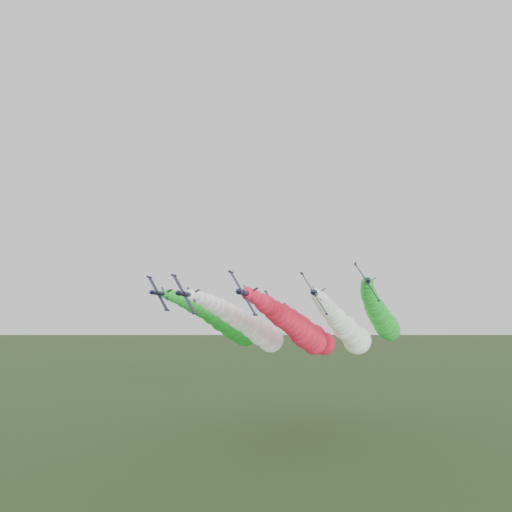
# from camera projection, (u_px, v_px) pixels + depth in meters

# --- Properties ---
(ground) EXTENTS (3000.00, 3000.00, 0.00)m
(ground) POSITION_uv_depth(u_px,v_px,m) (264.00, 481.00, 93.74)
(ground) COLOR #324C21
(ground) RESTS_ON ground
(jet_lead) EXTENTS (13.04, 61.29, 17.36)m
(jet_lead) POSITION_uv_depth(u_px,v_px,m) (297.00, 328.00, 119.35)
(jet_lead) COLOR black
(jet_lead) RESTS_ON ground
(jet_inner_left) EXTENTS (13.36, 61.61, 17.69)m
(jet_inner_left) POSITION_uv_depth(u_px,v_px,m) (251.00, 327.00, 129.56)
(jet_inner_left) COLOR black
(jet_inner_left) RESTS_ON ground
(jet_inner_right) EXTENTS (13.51, 61.76, 17.84)m
(jet_inner_right) POSITION_uv_depth(u_px,v_px,m) (346.00, 328.00, 125.34)
(jet_inner_right) COLOR black
(jet_inner_right) RESTS_ON ground
(jet_outer_left) EXTENTS (13.35, 61.60, 17.68)m
(jet_outer_left) POSITION_uv_depth(u_px,v_px,m) (226.00, 324.00, 144.54)
(jet_outer_left) COLOR black
(jet_outer_left) RESTS_ON ground
(jet_outer_right) EXTENTS (12.71, 60.96, 17.04)m
(jet_outer_right) POSITION_uv_depth(u_px,v_px,m) (381.00, 317.00, 132.14)
(jet_outer_right) COLOR black
(jet_outer_right) RESTS_ON ground
(jet_trail) EXTENTS (13.37, 61.62, 17.69)m
(jet_trail) POSITION_uv_depth(u_px,v_px,m) (311.00, 333.00, 147.43)
(jet_trail) COLOR black
(jet_trail) RESTS_ON ground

